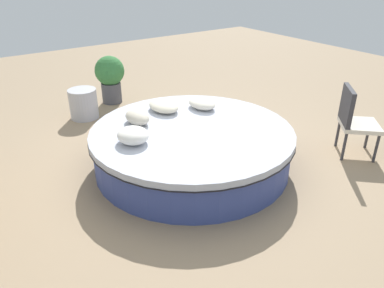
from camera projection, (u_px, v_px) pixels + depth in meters
The scene contains 9 objects.
ground_plane at pixel (192, 165), 5.13m from camera, with size 16.00×16.00×0.00m, color #9E8466.
round_bed at pixel (192, 147), 5.00m from camera, with size 2.67×2.67×0.54m.
throw_pillow_0 at pixel (202, 103), 5.53m from camera, with size 0.48×0.34×0.15m, color silver.
throw_pillow_1 at pixel (164, 106), 5.44m from camera, with size 0.53×0.38×0.15m, color beige.
throw_pillow_2 at pixel (137, 117), 5.02m from camera, with size 0.43×0.28×0.18m, color beige.
throw_pillow_3 at pixel (133, 135), 4.50m from camera, with size 0.41×0.38×0.19m, color white.
patio_chair at pixel (354, 117), 5.19m from camera, with size 0.72×0.72×0.98m.
planter at pixel (110, 76), 7.10m from camera, with size 0.55×0.55×0.90m.
side_table at pixel (83, 104), 6.52m from camera, with size 0.48×0.48×0.52m, color #B7B7BC.
Camera 1 is at (3.64, -2.56, 2.57)m, focal length 35.08 mm.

